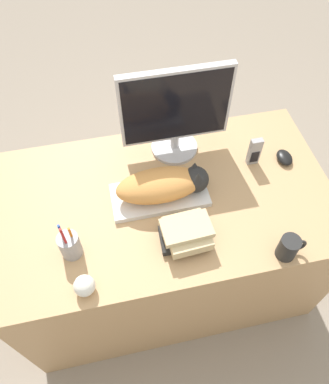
{
  "coord_description": "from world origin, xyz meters",
  "views": [
    {
      "loc": [
        -0.2,
        -0.46,
        1.99
      ],
      "look_at": [
        -0.02,
        0.38,
        0.8
      ],
      "focal_mm": 35.0,
      "sensor_mm": 36.0,
      "label": 1
    }
  ],
  "objects": [
    {
      "name": "coffee_mug",
      "position": [
        0.37,
        0.05,
        0.79
      ],
      "size": [
        0.11,
        0.07,
        0.1
      ],
      "color": "black",
      "rests_on": "desk"
    },
    {
      "name": "computer_mouse",
      "position": [
        0.54,
        0.48,
        0.75
      ],
      "size": [
        0.06,
        0.09,
        0.03
      ],
      "color": "black",
      "rests_on": "desk"
    },
    {
      "name": "baseball",
      "position": [
        -0.36,
        0.07,
        0.77
      ],
      "size": [
        0.08,
        0.08,
        0.08
      ],
      "color": "silver",
      "rests_on": "desk"
    },
    {
      "name": "keyboard",
      "position": [
        -0.03,
        0.4,
        0.75
      ],
      "size": [
        0.39,
        0.18,
        0.02
      ],
      "color": "silver",
      "rests_on": "desk"
    },
    {
      "name": "book_stack",
      "position": [
        0.03,
        0.19,
        0.78
      ],
      "size": [
        0.19,
        0.17,
        0.1
      ],
      "color": "black",
      "rests_on": "desk"
    },
    {
      "name": "desk",
      "position": [
        0.0,
        0.4,
        0.37
      ],
      "size": [
        1.37,
        0.79,
        0.74
      ],
      "color": "tan",
      "rests_on": "ground_plane"
    },
    {
      "name": "cat",
      "position": [
        -0.0,
        0.4,
        0.82
      ],
      "size": [
        0.37,
        0.16,
        0.13
      ],
      "color": "#D18C47",
      "rests_on": "keyboard"
    },
    {
      "name": "phone",
      "position": [
        0.4,
        0.5,
        0.8
      ],
      "size": [
        0.05,
        0.03,
        0.14
      ],
      "color": "#99999E",
      "rests_on": "desk"
    },
    {
      "name": "pen_cup",
      "position": [
        -0.4,
        0.23,
        0.79
      ],
      "size": [
        0.08,
        0.08,
        0.2
      ],
      "color": "#939399",
      "rests_on": "desk"
    },
    {
      "name": "monitor",
      "position": [
        0.09,
        0.65,
        0.96
      ],
      "size": [
        0.46,
        0.21,
        0.42
      ],
      "color": "#B7B7BC",
      "rests_on": "desk"
    },
    {
      "name": "ground_plane",
      "position": [
        0.0,
        0.0,
        0.0
      ],
      "size": [
        12.0,
        12.0,
        0.0
      ],
      "primitive_type": "plane",
      "color": "gray"
    }
  ]
}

